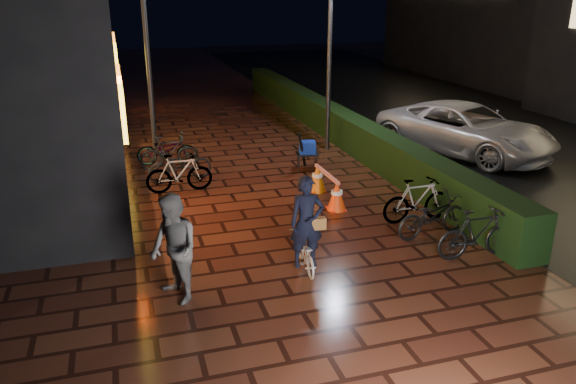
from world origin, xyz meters
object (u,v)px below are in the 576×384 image
object	(u,v)px
cyclist	(306,236)
bystander_person	(174,249)
traffic_barrier	(327,186)
cart_assembly	(307,149)
van	(465,129)

from	to	relation	value
cyclist	bystander_person	bearing A→B (deg)	-170.80
cyclist	traffic_barrier	world-z (taller)	cyclist
cyclist	cart_assembly	xyz separation A→B (m)	(1.90, 5.57, -0.07)
van	traffic_barrier	bearing A→B (deg)	-178.44
cart_assembly	van	bearing A→B (deg)	1.29
bystander_person	cyclist	xyz separation A→B (m)	(2.29, 0.37, -0.24)
van	cyclist	bearing A→B (deg)	-164.33
van	cart_assembly	size ratio (longest dim) A/B	4.77
van	cyclist	size ratio (longest dim) A/B	3.07
traffic_barrier	cart_assembly	distance (m)	2.45
bystander_person	traffic_barrier	xyz separation A→B (m)	(3.86, 3.53, -0.55)
bystander_person	traffic_barrier	bearing A→B (deg)	111.16
traffic_barrier	cart_assembly	bearing A→B (deg)	82.30
traffic_barrier	bystander_person	bearing A→B (deg)	-137.58
traffic_barrier	van	bearing A→B (deg)	25.27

